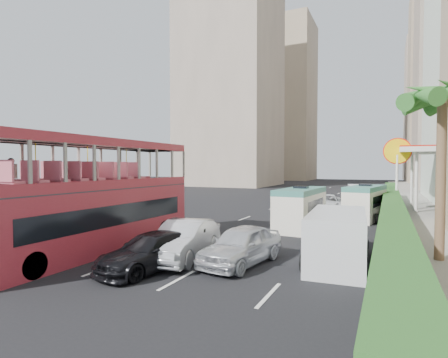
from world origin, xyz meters
The scene contains 19 objects.
ground_plane centered at (0.00, 0.00, 0.00)m, with size 200.00×200.00×0.00m, color black.
double_decker_bus centered at (-6.00, 0.00, 2.53)m, with size 2.50×11.00×5.06m, color #A42935.
car_silver_lane_a centered at (-1.64, 0.42, 0.00)m, with size 1.68×4.81×1.58m, color silver.
car_silver_lane_b centered at (0.78, 0.76, 0.00)m, with size 1.77×4.41×1.50m, color silver.
car_black centered at (-1.99, -1.30, 0.00)m, with size 1.85×4.54×1.32m, color black.
van_asset centered at (1.30, 18.05, 0.00)m, with size 2.48×5.37×1.49m, color silver.
minibus_near centered at (1.09, 9.66, 1.24)m, with size 1.87×5.61×2.49m, color silver.
minibus_far centered at (4.48, 15.24, 1.22)m, with size 1.83×5.49×2.44m, color silver.
panel_van_near centered at (4.18, 2.39, 1.02)m, with size 2.04×5.11×2.04m, color silver.
panel_van_far centered at (3.93, 20.96, 1.08)m, with size 2.17×5.42×2.17m, color silver.
sidewalk centered at (9.00, 25.00, 0.09)m, with size 6.00×120.00×0.18m, color #99968C.
kerb_wall centered at (6.20, 14.00, 0.68)m, with size 0.30×44.00×1.00m, color silver.
hedge centered at (6.20, 14.00, 1.53)m, with size 1.10×44.00×0.70m, color #2D6626.
palm_tree centered at (7.80, 4.00, 3.38)m, with size 0.36×0.36×6.40m, color brown.
shell_station centered at (10.00, 23.00, 2.75)m, with size 6.50×8.00×5.50m, color silver.
tower_far_a centered at (17.00, 82.00, 22.00)m, with size 14.00×14.00×44.00m, color tan.
tower_far_b centered at (17.00, 104.00, 20.00)m, with size 14.00×14.00×40.00m, color tan.
tower_left_a centered at (-24.00, 55.00, 26.00)m, with size 18.00×18.00×52.00m, color tan.
tower_left_b centered at (-22.00, 90.00, 23.00)m, with size 16.00×16.00×46.00m, color tan.
Camera 1 is at (5.95, -11.81, 3.81)m, focal length 28.00 mm.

